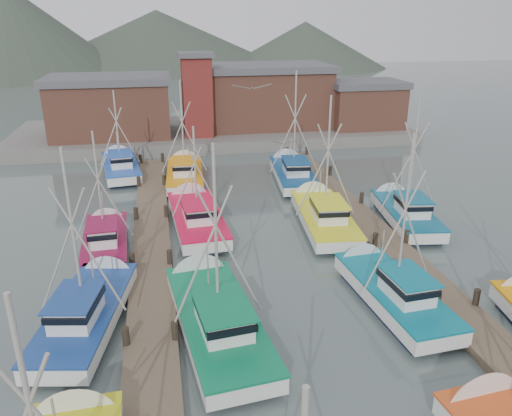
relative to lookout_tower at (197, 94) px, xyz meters
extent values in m
plane|color=#485655|center=(2.00, -33.00, -5.55)|extent=(260.00, 260.00, 0.00)
cube|color=brown|center=(-5.00, -29.00, -5.35)|extent=(2.20, 46.00, 0.40)
cylinder|color=black|center=(-6.00, -35.00, -5.10)|extent=(0.30, 0.30, 1.50)
cylinder|color=black|center=(-6.00, -28.00, -5.10)|extent=(0.30, 0.30, 1.50)
cylinder|color=black|center=(-6.00, -21.00, -5.10)|extent=(0.30, 0.30, 1.50)
cylinder|color=black|center=(-6.00, -14.00, -5.10)|extent=(0.30, 0.30, 1.50)
cylinder|color=black|center=(-6.00, -7.00, -5.10)|extent=(0.30, 0.30, 1.50)
cylinder|color=black|center=(-4.00, -35.00, -5.10)|extent=(0.30, 0.30, 1.50)
cylinder|color=black|center=(-4.00, -28.00, -5.10)|extent=(0.30, 0.30, 1.50)
cylinder|color=black|center=(-4.00, -21.00, -5.10)|extent=(0.30, 0.30, 1.50)
cylinder|color=black|center=(-4.00, -14.00, -5.10)|extent=(0.30, 0.30, 1.50)
cylinder|color=black|center=(-4.00, -7.00, -5.10)|extent=(0.30, 0.30, 1.50)
cube|color=brown|center=(9.00, -29.00, -5.35)|extent=(2.20, 46.00, 0.40)
cylinder|color=black|center=(8.00, -35.00, -5.10)|extent=(0.30, 0.30, 1.50)
cylinder|color=black|center=(8.00, -28.00, -5.10)|extent=(0.30, 0.30, 1.50)
cylinder|color=black|center=(8.00, -21.00, -5.10)|extent=(0.30, 0.30, 1.50)
cylinder|color=black|center=(8.00, -14.00, -5.10)|extent=(0.30, 0.30, 1.50)
cylinder|color=black|center=(8.00, -7.00, -5.10)|extent=(0.30, 0.30, 1.50)
cylinder|color=black|center=(10.00, -35.00, -5.10)|extent=(0.30, 0.30, 1.50)
cylinder|color=black|center=(10.00, -28.00, -5.10)|extent=(0.30, 0.30, 1.50)
cylinder|color=black|center=(10.00, -21.00, -5.10)|extent=(0.30, 0.30, 1.50)
cylinder|color=black|center=(10.00, -14.00, -5.10)|extent=(0.30, 0.30, 1.50)
cylinder|color=black|center=(10.00, -7.00, -5.10)|extent=(0.30, 0.30, 1.50)
cube|color=gray|center=(2.00, 4.00, -4.95)|extent=(44.00, 16.00, 1.20)
cube|color=#553126|center=(-9.00, 2.00, -1.60)|extent=(12.00, 8.00, 5.50)
cube|color=#58595D|center=(-9.00, 2.00, 1.50)|extent=(12.72, 8.48, 0.70)
cube|color=#553126|center=(8.00, 4.00, -1.25)|extent=(14.00, 9.00, 6.20)
cube|color=#58595D|center=(8.00, 4.00, 2.20)|extent=(14.84, 9.54, 0.70)
cube|color=#553126|center=(19.00, 1.00, -2.10)|extent=(8.00, 6.00, 4.50)
cube|color=#58595D|center=(19.00, 1.00, 0.50)|extent=(8.48, 6.36, 0.70)
cube|color=maroon|center=(0.00, 0.00, -0.35)|extent=(3.00, 3.00, 8.00)
cube|color=#58595D|center=(0.00, 0.00, 3.90)|extent=(3.60, 3.60, 0.50)
cone|color=#414C3F|center=(-38.00, 82.00, -5.55)|extent=(110.00, 110.00, 42.00)
cone|color=#414C3F|center=(-3.00, 97.00, -5.55)|extent=(140.00, 140.00, 30.00)
cone|color=#414C3F|center=(37.00, 87.00, -5.55)|extent=(90.00, 90.00, 24.00)
cone|color=white|center=(6.05, -40.68, -5.00)|extent=(3.03, 1.37, 2.94)
cone|color=white|center=(-7.43, -38.76, -5.00)|extent=(2.86, 1.20, 2.83)
cube|color=#0F1833|center=(-2.15, -34.55, -5.50)|extent=(3.59, 8.48, 0.70)
cube|color=white|center=(-2.15, -34.55, -4.85)|extent=(4.08, 9.64, 0.80)
cube|color=#09784B|center=(-2.15, -34.55, -4.47)|extent=(4.18, 9.74, 0.10)
cone|color=white|center=(-2.68, -29.90, -5.00)|extent=(3.03, 1.42, 2.92)
cube|color=white|center=(-2.02, -35.66, -3.90)|extent=(2.19, 3.00, 1.10)
cube|color=black|center=(-2.02, -35.66, -3.67)|extent=(2.35, 3.29, 0.28)
cube|color=#09784B|center=(-2.02, -35.66, -3.31)|extent=(2.49, 3.49, 0.07)
cylinder|color=#B8B2A8|center=(-2.13, -34.73, -0.67)|extent=(0.14, 0.14, 7.56)
cylinder|color=#B8B2A8|center=(-2.72, -34.80, -1.56)|extent=(2.70, 0.40, 5.91)
cylinder|color=#B8B2A8|center=(-1.53, -34.67, -1.56)|extent=(2.70, 0.40, 5.91)
cylinder|color=#B8B2A8|center=(-2.34, -32.87, -3.25)|extent=(0.08, 0.08, 2.61)
cube|color=#0F1833|center=(6.40, -33.86, -5.50)|extent=(2.80, 7.21, 0.70)
cube|color=white|center=(6.40, -33.86, -4.85)|extent=(3.19, 8.19, 0.80)
cube|color=#087488|center=(6.40, -33.86, -4.47)|extent=(3.27, 8.28, 0.10)
cone|color=white|center=(6.11, -29.86, -5.00)|extent=(2.58, 1.28, 2.51)
cube|color=white|center=(6.47, -34.82, -3.90)|extent=(1.79, 2.52, 1.10)
cube|color=black|center=(6.47, -34.82, -3.67)|extent=(1.91, 2.77, 0.28)
cube|color=#087488|center=(6.47, -34.82, -3.31)|extent=(2.03, 2.93, 0.07)
cylinder|color=#B8B2A8|center=(6.41, -34.02, -0.74)|extent=(0.12, 0.12, 7.43)
cylinder|color=#B8B2A8|center=(5.90, -34.06, -1.61)|extent=(2.64, 0.28, 5.80)
cylinder|color=#B8B2A8|center=(6.92, -33.98, -1.61)|extent=(2.64, 0.28, 5.80)
cylinder|color=#B8B2A8|center=(6.29, -32.42, -3.25)|extent=(0.07, 0.07, 2.24)
cube|color=#0F1833|center=(-7.82, -32.91, -5.50)|extent=(3.66, 7.56, 0.70)
cube|color=white|center=(-7.82, -32.91, -4.85)|extent=(4.16, 8.59, 0.80)
cube|color=navy|center=(-7.82, -32.91, -4.47)|extent=(4.26, 8.69, 0.10)
cone|color=white|center=(-7.05, -28.86, -5.00)|extent=(2.73, 1.56, 2.57)
cube|color=white|center=(-8.00, -33.88, -3.90)|extent=(2.09, 2.74, 1.10)
cube|color=black|center=(-8.00, -33.88, -3.67)|extent=(2.24, 3.00, 0.28)
cube|color=navy|center=(-8.00, -33.88, -3.31)|extent=(2.38, 3.18, 0.07)
cylinder|color=#B8B2A8|center=(-7.85, -33.07, -0.81)|extent=(0.14, 0.14, 7.27)
cylinder|color=#B8B2A8|center=(-8.41, -32.97, -1.67)|extent=(2.57, 0.57, 5.69)
cylinder|color=#B8B2A8|center=(-7.29, -33.18, -1.67)|extent=(2.57, 0.57, 5.69)
cylinder|color=#B8B2A8|center=(-7.54, -31.45, -3.25)|extent=(0.08, 0.08, 2.47)
cube|color=#0F1833|center=(-2.06, -22.52, -5.50)|extent=(3.03, 8.03, 0.70)
cube|color=white|center=(-2.06, -22.52, -4.85)|extent=(3.45, 9.13, 0.80)
cube|color=#E50E3E|center=(-2.06, -22.52, -4.47)|extent=(3.54, 9.22, 0.10)
cone|color=white|center=(-2.33, -18.04, -5.00)|extent=(2.86, 1.26, 2.80)
cube|color=white|center=(-2.00, -23.59, -3.90)|extent=(1.97, 2.79, 1.10)
cube|color=black|center=(-2.00, -23.59, -3.67)|extent=(2.10, 3.07, 0.28)
cube|color=#E50E3E|center=(-2.00, -23.59, -3.31)|extent=(2.23, 3.26, 0.07)
cylinder|color=#B8B2A8|center=(-2.05, -22.70, -1.57)|extent=(0.13, 0.13, 5.76)
cylinder|color=#B8B2A8|center=(-2.62, -22.73, -2.25)|extent=(2.08, 0.22, 4.51)
cylinder|color=#B8B2A8|center=(-1.48, -22.66, -2.25)|extent=(2.08, 0.22, 4.51)
cylinder|color=#B8B2A8|center=(-2.15, -20.91, -3.25)|extent=(0.08, 0.08, 2.50)
cube|color=#0F1833|center=(6.19, -23.94, -5.50)|extent=(3.34, 8.14, 0.70)
cube|color=white|center=(6.19, -23.94, -4.85)|extent=(3.79, 9.25, 0.80)
cube|color=yellow|center=(6.19, -23.94, -4.47)|extent=(3.89, 9.34, 0.10)
cone|color=white|center=(6.62, -19.46, -5.00)|extent=(2.91, 1.37, 2.81)
cube|color=white|center=(6.08, -25.02, -3.90)|extent=(2.07, 2.86, 1.10)
cube|color=black|center=(6.08, -25.02, -3.67)|extent=(2.21, 3.15, 0.28)
cube|color=yellow|center=(6.08, -25.02, -3.31)|extent=(2.35, 3.34, 0.07)
cylinder|color=#B8B2A8|center=(6.17, -24.12, -0.66)|extent=(0.14, 0.14, 7.59)
cylinder|color=#B8B2A8|center=(5.60, -24.07, -1.55)|extent=(2.71, 0.36, 5.93)
cylinder|color=#B8B2A8|center=(6.74, -24.18, -1.55)|extent=(2.71, 0.36, 5.93)
cylinder|color=#B8B2A8|center=(6.34, -22.33, -3.25)|extent=(0.08, 0.08, 2.51)
cube|color=#0F1833|center=(-7.63, -25.16, -5.50)|extent=(2.43, 6.59, 0.70)
cube|color=white|center=(-7.63, -25.16, -4.85)|extent=(2.76, 7.49, 0.80)
cube|color=maroon|center=(-7.63, -25.16, -4.47)|extent=(2.84, 7.57, 0.10)
cone|color=white|center=(-7.82, -21.48, -5.00)|extent=(2.35, 1.21, 2.30)
cube|color=white|center=(-7.59, -26.05, -3.90)|extent=(1.59, 2.28, 1.10)
cube|color=black|center=(-7.59, -26.05, -3.67)|extent=(1.70, 2.51, 0.28)
cube|color=maroon|center=(-7.59, -26.05, -3.31)|extent=(1.80, 2.66, 0.07)
cylinder|color=#B8B2A8|center=(-7.63, -25.31, -1.33)|extent=(0.12, 0.12, 6.25)
cylinder|color=#B8B2A8|center=(-8.13, -25.34, -2.06)|extent=(2.24, 0.19, 4.89)
cylinder|color=#B8B2A8|center=(-7.12, -25.29, -2.06)|extent=(2.24, 0.19, 4.89)
cylinder|color=#B8B2A8|center=(-7.70, -23.84, -3.25)|extent=(0.07, 0.07, 2.21)
cube|color=#0F1833|center=(11.80, -24.34, -5.50)|extent=(3.25, 7.26, 0.70)
cube|color=white|center=(11.80, -24.34, -4.85)|extent=(3.69, 8.25, 0.80)
cube|color=#0D6181|center=(11.80, -24.34, -4.47)|extent=(3.78, 8.34, 0.10)
cone|color=white|center=(12.35, -20.39, -5.00)|extent=(2.65, 1.43, 2.52)
cube|color=white|center=(11.67, -25.29, -3.90)|extent=(1.94, 2.59, 1.10)
cube|color=black|center=(11.67, -25.29, -3.67)|extent=(2.08, 2.84, 0.28)
cube|color=#0D6181|center=(11.67, -25.29, -3.31)|extent=(2.20, 3.01, 0.07)
cylinder|color=#B8B2A8|center=(11.78, -24.50, -0.66)|extent=(0.13, 0.13, 7.57)
cylinder|color=#B8B2A8|center=(11.25, -24.43, -1.55)|extent=(2.68, 0.46, 5.92)
cylinder|color=#B8B2A8|center=(12.31, -24.57, -1.55)|extent=(2.68, 0.46, 5.92)
cylinder|color=#B8B2A8|center=(12.00, -22.92, -3.25)|extent=(0.08, 0.08, 2.33)
cube|color=#0F1833|center=(-2.26, -12.48, -5.50)|extent=(2.88, 7.68, 0.70)
cube|color=white|center=(-2.26, -12.48, -4.85)|extent=(3.27, 8.72, 0.80)
cube|color=#FF9B0B|center=(-2.26, -12.48, -4.47)|extent=(3.36, 8.81, 0.10)
cone|color=white|center=(-2.02, -8.20, -5.00)|extent=(2.74, 1.25, 2.68)
cube|color=white|center=(-2.32, -13.51, -3.90)|extent=(1.87, 2.67, 1.10)
cube|color=black|center=(-2.32, -13.51, -3.67)|extent=(2.00, 2.93, 0.28)
cube|color=#FF9B0B|center=(-2.32, -13.51, -3.31)|extent=(2.12, 3.11, 0.07)
cylinder|color=#B8B2A8|center=(-2.27, -12.65, -0.76)|extent=(0.13, 0.13, 7.39)
cylinder|color=#B8B2A8|center=(-2.82, -12.62, -1.63)|extent=(2.64, 0.24, 5.77)
cylinder|color=#B8B2A8|center=(-1.72, -12.69, -1.63)|extent=(2.64, 0.24, 5.77)
cylinder|color=#B8B2A8|center=(-2.17, -10.94, -3.25)|extent=(0.07, 0.07, 2.39)
cube|color=#0F1833|center=(6.71, -14.14, -5.50)|extent=(3.34, 8.06, 0.70)
cube|color=white|center=(6.71, -14.14, -4.85)|extent=(3.79, 9.15, 0.80)
cube|color=navy|center=(6.71, -14.14, -4.47)|extent=(3.89, 9.25, 0.10)
cone|color=white|center=(7.16, -9.71, -5.00)|extent=(2.88, 1.38, 2.78)
cube|color=white|center=(6.60, -15.20, -3.90)|extent=(2.06, 2.84, 1.10)
cube|color=black|center=(6.60, -15.20, -3.67)|extent=(2.20, 3.12, 0.28)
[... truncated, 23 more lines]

